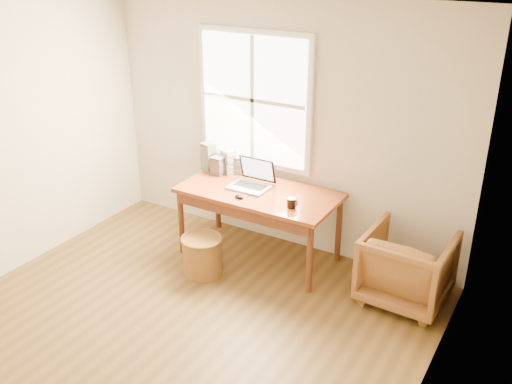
% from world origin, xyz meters
% --- Properties ---
extents(room_shell, '(4.04, 4.54, 2.64)m').
position_xyz_m(room_shell, '(-0.02, 0.16, 1.32)').
color(room_shell, brown).
rests_on(room_shell, ground).
extents(desk, '(1.60, 0.80, 0.04)m').
position_xyz_m(desk, '(0.00, 1.80, 0.73)').
color(desk, brown).
rests_on(desk, room_shell).
extents(armchair, '(0.77, 0.79, 0.69)m').
position_xyz_m(armchair, '(1.55, 1.80, 0.34)').
color(armchair, brown).
rests_on(armchair, room_shell).
extents(wicker_stool, '(0.42, 0.42, 0.39)m').
position_xyz_m(wicker_stool, '(-0.31, 1.23, 0.19)').
color(wicker_stool, brown).
rests_on(wicker_stool, room_shell).
extents(laptop, '(0.36, 0.38, 0.27)m').
position_xyz_m(laptop, '(-0.12, 1.80, 0.88)').
color(laptop, '#B8BBBF').
rests_on(laptop, desk).
extents(mouse, '(0.12, 0.08, 0.03)m').
position_xyz_m(mouse, '(-0.08, 1.55, 0.77)').
color(mouse, black).
rests_on(mouse, desk).
extents(coffee_mug, '(0.11, 0.11, 0.10)m').
position_xyz_m(coffee_mug, '(0.45, 1.62, 0.80)').
color(coffee_mug, black).
rests_on(coffee_mug, desk).
extents(cd_stack_a, '(0.17, 0.16, 0.26)m').
position_xyz_m(cd_stack_a, '(-0.52, 2.05, 0.88)').
color(cd_stack_a, '#AEB4BA').
rests_on(cd_stack_a, desk).
extents(cd_stack_b, '(0.13, 0.12, 0.20)m').
position_xyz_m(cd_stack_b, '(-0.60, 1.95, 0.85)').
color(cd_stack_b, '#242428').
rests_on(cd_stack_b, desk).
extents(cd_stack_c, '(0.17, 0.16, 0.31)m').
position_xyz_m(cd_stack_c, '(-0.75, 2.01, 0.90)').
color(cd_stack_c, gray).
rests_on(cd_stack_c, desk).
extents(cd_stack_d, '(0.17, 0.15, 0.19)m').
position_xyz_m(cd_stack_d, '(-0.38, 2.12, 0.85)').
color(cd_stack_d, '#A9AEB4').
rests_on(cd_stack_d, desk).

